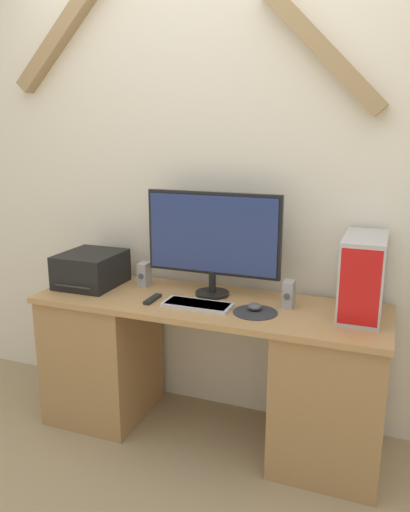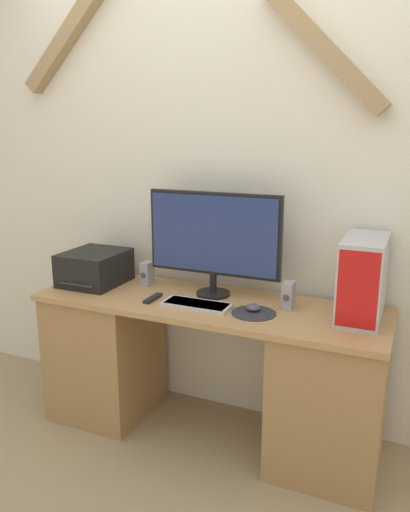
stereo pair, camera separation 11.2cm
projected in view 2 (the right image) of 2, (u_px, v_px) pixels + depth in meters
ground_plane at (184, 463)px, 2.44m from camera, size 12.00×12.00×0.00m
wall_back at (233, 171)px, 2.65m from camera, size 6.40×0.13×2.89m
desk at (207, 367)px, 2.59m from camera, size 1.78×0.56×0.75m
monitor at (214, 237)px, 2.53m from camera, size 0.71×0.18×0.54m
keyboard at (197, 305)px, 2.43m from camera, size 0.34×0.14×0.02m
mousepad at (254, 313)px, 2.34m from camera, size 0.21×0.21×0.00m
mouse at (254, 307)px, 2.36m from camera, size 0.07×0.07×0.03m
computer_tower at (363, 278)px, 2.25m from camera, size 0.19×0.40×0.37m
printer at (95, 268)px, 2.78m from camera, size 0.31×0.35×0.18m
speaker_left at (147, 274)px, 2.76m from camera, size 0.05×0.08×0.13m
speaker_right at (288, 295)px, 2.39m from camera, size 0.05×0.08×0.13m
remote_control at (153, 298)px, 2.53m from camera, size 0.03×0.15×0.02m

